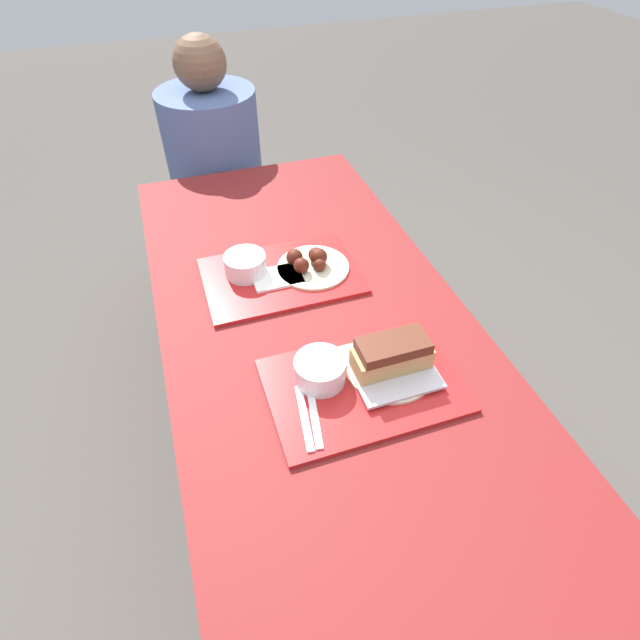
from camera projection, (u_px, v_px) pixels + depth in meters
name	position (u px, v px, depth m)	size (l,w,h in m)	color
ground_plane	(323.00, 484.00, 1.78)	(12.00, 12.00, 0.00)	#4C4742
picnic_table	(324.00, 360.00, 1.32)	(0.79, 1.89, 0.76)	maroon
picnic_bench_far	(243.00, 223.00, 2.31)	(0.75, 0.28, 0.46)	maroon
tray_near	(363.00, 385.00, 1.14)	(0.44, 0.30, 0.01)	red
tray_far	(281.00, 276.00, 1.42)	(0.44, 0.30, 0.01)	red
bowl_coleslaw_near	(320.00, 369.00, 1.12)	(0.12, 0.12, 0.06)	silver
brisket_sandwich_plate	(391.00, 359.00, 1.13)	(0.20, 0.20, 0.10)	beige
plastic_fork_near	(304.00, 417.00, 1.06)	(0.04, 0.17, 0.00)	white
plastic_knife_near	(314.00, 415.00, 1.07)	(0.05, 0.17, 0.00)	white
condiment_packet	(348.00, 363.00, 1.17)	(0.04, 0.03, 0.01)	#3F3F47
bowl_coleslaw_far	(245.00, 264.00, 1.40)	(0.12, 0.12, 0.06)	silver
wings_plate_far	(311.00, 263.00, 1.43)	(0.21, 0.21, 0.06)	beige
napkin_far	(277.00, 277.00, 1.40)	(0.14, 0.10, 0.01)	white
person_seated_across	(213.00, 149.00, 2.04)	(0.38, 0.38, 0.72)	#4C6093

